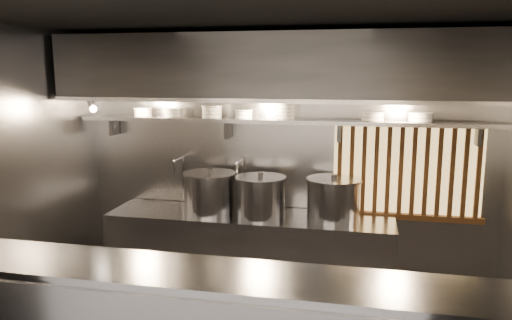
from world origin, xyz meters
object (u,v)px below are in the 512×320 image
at_px(pendant_bulb, 270,114).
at_px(stock_pot_left, 210,192).
at_px(heat_lamp, 92,103).
at_px(stock_pot_mid, 260,197).
at_px(stock_pot_right, 334,198).

distance_m(pendant_bulb, stock_pot_left, 1.06).
bearing_deg(pendant_bulb, stock_pot_left, -173.56).
distance_m(heat_lamp, pendant_bulb, 1.83).
xyz_separation_m(pendant_bulb, stock_pot_mid, (-0.07, -0.12, -0.85)).
relative_size(stock_pot_left, stock_pot_right, 0.84).
relative_size(heat_lamp, stock_pot_left, 0.59).
bearing_deg(stock_pot_left, stock_pot_mid, -4.74).
xyz_separation_m(stock_pot_left, stock_pot_right, (1.30, 0.05, -0.01)).
bearing_deg(heat_lamp, stock_pot_mid, 7.65).
height_order(heat_lamp, stock_pot_right, heat_lamp).
xyz_separation_m(pendant_bulb, stock_pot_left, (-0.63, -0.07, -0.84)).
relative_size(stock_pot_left, stock_pot_mid, 0.88).
distance_m(stock_pot_mid, stock_pot_right, 0.75).
bearing_deg(pendant_bulb, stock_pot_mid, -121.40).
height_order(heat_lamp, stock_pot_mid, heat_lamp).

